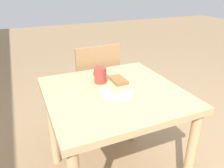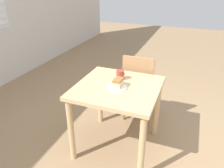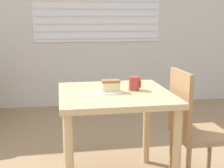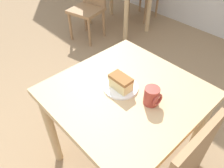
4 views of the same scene
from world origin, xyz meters
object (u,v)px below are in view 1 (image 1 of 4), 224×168
object	(u,v)px
plate	(117,92)
cake_slice	(118,85)
coffee_mug	(100,75)
chair_near_window	(95,89)
dining_table_near	(114,108)

from	to	relation	value
plate	cake_slice	distance (m)	0.05
cake_slice	coffee_mug	size ratio (longest dim) A/B	1.27
chair_near_window	dining_table_near	bearing A→B (deg)	82.45
plate	coffee_mug	world-z (taller)	coffee_mug
plate	coffee_mug	xyz separation A→B (m)	(0.20, 0.03, 0.05)
coffee_mug	chair_near_window	bearing A→B (deg)	-13.94
cake_slice	plate	bearing A→B (deg)	124.39
chair_near_window	plate	world-z (taller)	chair_near_window
chair_near_window	cake_slice	xyz separation A→B (m)	(-0.62, 0.06, 0.32)
chair_near_window	coffee_mug	size ratio (longest dim) A/B	8.87
cake_slice	coffee_mug	distance (m)	0.19
chair_near_window	plate	xyz separation A→B (m)	(-0.63, 0.07, 0.28)
chair_near_window	plate	size ratio (longest dim) A/B	4.52
dining_table_near	cake_slice	distance (m)	0.18
chair_near_window	cake_slice	world-z (taller)	chair_near_window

